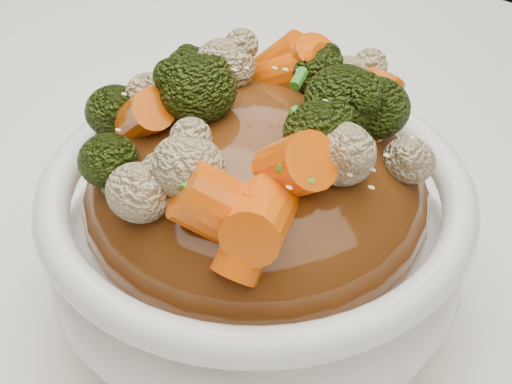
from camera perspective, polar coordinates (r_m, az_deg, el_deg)
The scene contains 8 objects.
tablecloth at distance 0.45m, azimuth -1.57°, elevation -6.56°, with size 1.20×0.80×0.04m, color white.
bowl at distance 0.38m, azimuth 0.00°, elevation -3.52°, with size 0.20×0.20×0.08m, color white, non-canonical shape.
sauce_base at distance 0.36m, azimuth 0.00°, elevation -0.34°, with size 0.16×0.16×0.09m, color #532A0E.
carrots at distance 0.33m, azimuth 0.00°, elevation 7.44°, with size 0.16×0.16×0.05m, color #E95B07, non-canonical shape.
broccoli at distance 0.33m, azimuth 0.00°, elevation 7.30°, with size 0.16×0.16×0.04m, color black, non-canonical shape.
cauliflower at distance 0.33m, azimuth 0.00°, elevation 7.03°, with size 0.16×0.16×0.03m, color #C9B689, non-canonical shape.
scallions at distance 0.33m, azimuth 0.00°, elevation 7.58°, with size 0.12×0.12×0.02m, color #30811D, non-canonical shape.
sesame_seeds at distance 0.33m, azimuth 0.00°, elevation 7.58°, with size 0.14×0.14×0.01m, color beige, non-canonical shape.
Camera 1 is at (0.19, -0.25, 1.05)m, focal length 55.00 mm.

